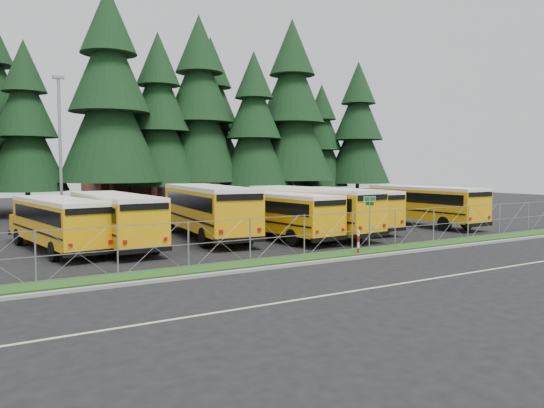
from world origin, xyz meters
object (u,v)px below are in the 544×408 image
(light_standard, at_px, (60,148))
(bus_5, at_px, (307,212))
(bus_0, at_px, (57,225))
(bus_east, at_px, (421,206))
(bus_6, at_px, (343,209))
(bus_1, at_px, (113,221))
(striped_bollard, at_px, (358,242))
(street_sign, at_px, (370,212))
(bus_3, at_px, (207,212))
(bus_4, at_px, (276,216))

(light_standard, bearing_deg, bus_5, -37.30)
(bus_0, distance_m, bus_east, 24.79)
(bus_0, relative_size, bus_east, 0.94)
(bus_6, height_order, light_standard, light_standard)
(light_standard, bearing_deg, bus_1, -82.65)
(striped_bollard, bearing_deg, street_sign, 17.82)
(bus_0, height_order, bus_5, bus_5)
(bus_0, height_order, striped_bollard, bus_0)
(bus_5, distance_m, street_sign, 6.84)
(bus_0, relative_size, bus_3, 0.85)
(bus_0, relative_size, street_sign, 3.67)
(bus_1, xyz_separation_m, bus_3, (5.75, 0.79, 0.15))
(street_sign, bearing_deg, bus_3, 119.72)
(bus_1, relative_size, bus_6, 1.02)
(bus_4, xyz_separation_m, light_standard, (-10.35, 9.93, 4.12))
(bus_3, xyz_separation_m, bus_4, (3.51, -2.22, -0.21))
(bus_5, bearing_deg, striped_bollard, -112.19)
(light_standard, bearing_deg, bus_6, -26.71)
(bus_0, relative_size, light_standard, 1.02)
(bus_5, bearing_deg, light_standard, 135.72)
(striped_bollard, bearing_deg, bus_3, 113.82)
(bus_4, bearing_deg, street_sign, -81.33)
(bus_4, distance_m, bus_east, 12.79)
(bus_east, bearing_deg, bus_0, 177.17)
(bus_3, distance_m, bus_4, 4.16)
(bus_3, height_order, street_sign, bus_3)
(bus_5, bearing_deg, bus_4, 177.43)
(light_standard, bearing_deg, street_sign, -54.29)
(bus_6, bearing_deg, bus_5, -157.14)
(bus_3, bearing_deg, bus_east, 0.54)
(bus_4, relative_size, light_standard, 1.04)
(bus_4, height_order, striped_bollard, bus_4)
(street_sign, xyz_separation_m, striped_bollard, (-0.99, -0.32, -1.43))
(bus_0, xyz_separation_m, street_sign, (13.49, -8.36, 0.68))
(striped_bollard, height_order, light_standard, light_standard)
(bus_3, distance_m, bus_east, 16.38)
(bus_0, xyz_separation_m, bus_4, (11.98, -1.79, 0.03))
(bus_4, xyz_separation_m, street_sign, (1.51, -6.57, 0.66))
(bus_east, distance_m, street_sign, 13.32)
(bus_1, xyz_separation_m, bus_6, (15.60, 0.09, -0.03))
(bus_1, bearing_deg, bus_east, -3.88)
(bus_3, bearing_deg, light_standard, 138.16)
(bus_3, relative_size, street_sign, 4.30)
(bus_1, height_order, light_standard, light_standard)
(bus_0, distance_m, bus_6, 18.33)
(bus_east, distance_m, striped_bollard, 14.34)
(bus_5, relative_size, striped_bollard, 9.55)
(bus_4, distance_m, light_standard, 14.93)
(bus_4, distance_m, striped_bollard, 6.95)
(bus_5, xyz_separation_m, striped_bollard, (-1.92, -7.08, -0.90))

